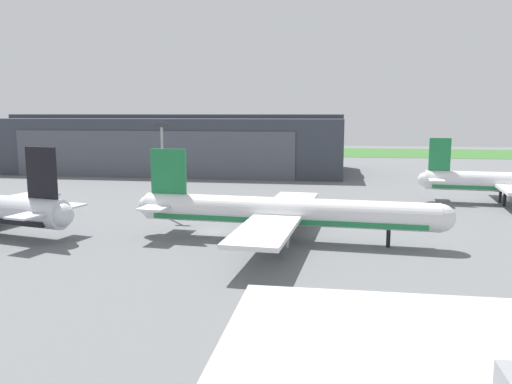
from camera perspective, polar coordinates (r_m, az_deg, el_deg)
The scene contains 6 objects.
ground_plane at distance 80.12m, azimuth -4.70°, elevation -4.43°, with size 440.00×440.00×0.00m, color slate.
grass_field_strip at distance 246.29m, azimuth 4.60°, elevation 4.47°, with size 440.00×56.00×0.08m, color #386B2F.
maintenance_hangar at distance 167.14m, azimuth -9.14°, elevation 5.26°, with size 106.98×41.24×17.78m.
airliner_far_right at distance 114.67m, azimuth 26.37°, elevation 0.89°, with size 35.78×28.29×13.17m.
airliner_near_right at distance 73.33m, azimuth 3.25°, elevation -2.28°, with size 45.24×39.00×13.01m.
apron_light_mast at distance 91.86m, azimuth -10.30°, elevation 3.38°, with size 2.40×0.50×16.56m.
Camera 1 is at (18.54, -75.79, 18.19)m, focal length 36.19 mm.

